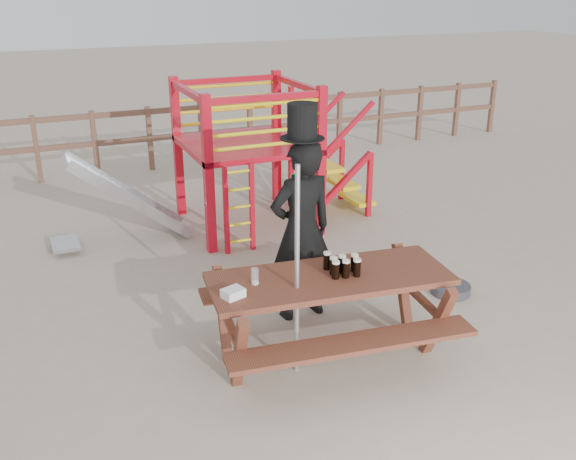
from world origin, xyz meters
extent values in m
plane|color=tan|center=(0.00, 0.00, 0.00)|extent=(60.00, 60.00, 0.00)
cube|color=brown|center=(0.00, 7.00, 1.10)|extent=(15.00, 0.06, 0.10)
cube|color=brown|center=(0.00, 7.00, 0.60)|extent=(15.00, 0.06, 0.10)
cube|color=brown|center=(-2.50, 7.00, 0.60)|extent=(0.09, 0.09, 1.20)
cube|color=brown|center=(-1.50, 7.00, 0.60)|extent=(0.09, 0.09, 1.20)
cube|color=brown|center=(-0.50, 7.00, 0.60)|extent=(0.09, 0.09, 1.20)
cube|color=brown|center=(0.50, 7.00, 0.60)|extent=(0.09, 0.09, 1.20)
cube|color=brown|center=(1.50, 7.00, 0.60)|extent=(0.09, 0.09, 1.20)
cube|color=brown|center=(2.50, 7.00, 0.60)|extent=(0.09, 0.09, 1.20)
cube|color=brown|center=(3.50, 7.00, 0.60)|extent=(0.09, 0.09, 1.20)
cube|color=brown|center=(4.50, 7.00, 0.60)|extent=(0.09, 0.09, 1.20)
cube|color=brown|center=(5.50, 7.00, 0.60)|extent=(0.09, 0.09, 1.20)
cube|color=brown|center=(6.50, 7.00, 0.60)|extent=(0.09, 0.09, 1.20)
cube|color=brown|center=(7.50, 7.00, 0.60)|extent=(0.09, 0.09, 1.20)
cube|color=red|center=(-0.60, 2.80, 1.05)|extent=(0.12, 0.12, 2.10)
cube|color=red|center=(1.00, 2.80, 1.05)|extent=(0.12, 0.12, 2.10)
cube|color=red|center=(-0.60, 4.40, 1.05)|extent=(0.12, 0.12, 2.10)
cube|color=red|center=(1.00, 4.40, 1.05)|extent=(0.12, 0.12, 2.10)
cube|color=red|center=(0.20, 3.60, 1.20)|extent=(1.72, 1.72, 0.08)
cube|color=red|center=(0.20, 2.80, 2.00)|extent=(1.60, 0.08, 0.08)
cube|color=red|center=(0.20, 4.40, 2.00)|extent=(1.60, 0.08, 0.08)
cube|color=red|center=(-0.60, 3.60, 2.00)|extent=(0.08, 1.60, 0.08)
cube|color=red|center=(1.00, 3.60, 2.00)|extent=(0.08, 1.60, 0.08)
cylinder|color=yellow|center=(0.20, 2.80, 1.38)|extent=(1.50, 0.05, 0.05)
cylinder|color=yellow|center=(0.20, 4.40, 1.38)|extent=(1.50, 0.05, 0.05)
cylinder|color=yellow|center=(0.20, 2.80, 1.56)|extent=(1.50, 0.05, 0.05)
cylinder|color=yellow|center=(0.20, 4.40, 1.56)|extent=(1.50, 0.05, 0.05)
cylinder|color=yellow|center=(0.20, 2.80, 1.74)|extent=(1.50, 0.05, 0.05)
cylinder|color=yellow|center=(0.20, 4.40, 1.74)|extent=(1.50, 0.05, 0.05)
cylinder|color=yellow|center=(0.20, 2.80, 1.92)|extent=(1.50, 0.05, 0.05)
cylinder|color=yellow|center=(0.20, 4.40, 1.92)|extent=(1.50, 0.05, 0.05)
cube|color=red|center=(-0.43, 2.65, 0.60)|extent=(0.06, 0.06, 1.20)
cube|color=red|center=(-0.07, 2.65, 0.60)|extent=(0.06, 0.06, 1.20)
cylinder|color=yellow|center=(-0.25, 2.65, 0.15)|extent=(0.36, 0.04, 0.04)
cylinder|color=yellow|center=(-0.25, 2.65, 0.39)|extent=(0.36, 0.04, 0.04)
cylinder|color=yellow|center=(-0.25, 2.65, 0.63)|extent=(0.36, 0.04, 0.04)
cylinder|color=yellow|center=(-0.25, 2.65, 0.87)|extent=(0.36, 0.04, 0.04)
cylinder|color=yellow|center=(-0.25, 2.65, 1.11)|extent=(0.36, 0.04, 0.04)
cube|color=yellow|center=(1.15, 3.60, 1.08)|extent=(0.30, 0.90, 0.06)
cube|color=yellow|center=(1.43, 3.60, 0.78)|extent=(0.30, 0.90, 0.06)
cube|color=yellow|center=(1.71, 3.60, 0.48)|extent=(0.30, 0.90, 0.06)
cube|color=yellow|center=(1.99, 3.60, 0.18)|extent=(0.30, 0.90, 0.06)
cube|color=red|center=(1.55, 3.15, 0.60)|extent=(0.95, 0.08, 0.86)
cube|color=red|center=(1.55, 4.05, 0.60)|extent=(0.95, 0.08, 0.86)
cube|color=silver|center=(-1.50, 3.60, 0.62)|extent=(1.53, 0.55, 1.21)
cube|color=silver|center=(-1.50, 3.33, 0.66)|extent=(1.58, 0.04, 1.28)
cube|color=silver|center=(-1.50, 3.87, 0.66)|extent=(1.58, 0.04, 1.28)
cube|color=silver|center=(-2.40, 3.60, 0.10)|extent=(0.35, 0.55, 0.05)
cube|color=brown|center=(-0.31, -0.10, 0.84)|extent=(2.32, 1.09, 0.06)
cube|color=brown|center=(-0.39, -0.71, 0.50)|extent=(2.26, 0.57, 0.04)
cube|color=brown|center=(-0.24, 0.51, 0.50)|extent=(2.26, 0.57, 0.04)
cube|color=brown|center=(-1.26, 0.01, 0.40)|extent=(0.25, 1.34, 0.81)
cube|color=brown|center=(0.63, -0.21, 0.40)|extent=(0.25, 1.34, 0.81)
imported|color=black|center=(-0.21, 0.77, 0.98)|extent=(0.75, 0.53, 1.95)
cube|color=#0C8426|center=(-0.23, 0.93, 1.21)|extent=(0.08, 0.03, 0.46)
cylinder|color=black|center=(-0.21, 0.77, 1.96)|extent=(0.44, 0.44, 0.01)
cylinder|color=black|center=(-0.21, 0.77, 2.14)|extent=(0.30, 0.30, 0.34)
cube|color=white|center=(-0.22, 0.92, 2.25)|extent=(0.16, 0.02, 0.04)
cylinder|color=#B2B2B7|center=(-0.69, -0.19, 1.00)|extent=(0.04, 0.04, 2.00)
cylinder|color=#36373B|center=(1.60, 0.53, 0.05)|extent=(0.46, 0.46, 0.11)
cylinder|color=#36373B|center=(1.60, 0.53, 0.15)|extent=(0.05, 0.05, 0.09)
cube|color=white|center=(-1.27, -0.15, 0.91)|extent=(0.21, 0.19, 0.08)
cylinder|color=black|center=(-0.29, -0.17, 0.94)|extent=(0.07, 0.07, 0.15)
cylinder|color=#F6EBC9|center=(-0.29, -0.17, 1.03)|extent=(0.07, 0.07, 0.02)
cylinder|color=black|center=(-0.20, -0.18, 0.94)|extent=(0.07, 0.07, 0.15)
cylinder|color=#F6EBC9|center=(-0.20, -0.18, 1.03)|extent=(0.07, 0.07, 0.02)
cylinder|color=black|center=(-0.09, -0.20, 0.94)|extent=(0.07, 0.07, 0.15)
cylinder|color=#F6EBC9|center=(-0.09, -0.20, 1.03)|extent=(0.07, 0.07, 0.02)
cylinder|color=black|center=(-0.27, -0.08, 0.94)|extent=(0.07, 0.07, 0.15)
cylinder|color=#F6EBC9|center=(-0.27, -0.08, 1.03)|extent=(0.07, 0.07, 0.02)
cylinder|color=black|center=(-0.18, -0.08, 0.94)|extent=(0.07, 0.07, 0.15)
cylinder|color=#F6EBC9|center=(-0.18, -0.08, 1.03)|extent=(0.07, 0.07, 0.02)
cylinder|color=black|center=(-0.06, -0.10, 0.94)|extent=(0.07, 0.07, 0.15)
cylinder|color=#F6EBC9|center=(-0.06, -0.10, 1.03)|extent=(0.07, 0.07, 0.02)
cylinder|color=black|center=(-0.28, 0.04, 0.94)|extent=(0.07, 0.07, 0.15)
cylinder|color=#F6EBC9|center=(-0.28, 0.04, 1.03)|extent=(0.07, 0.07, 0.02)
cylinder|color=silver|center=(-1.01, 0.02, 0.94)|extent=(0.07, 0.07, 0.15)
cylinder|color=#F6EBC9|center=(-1.01, 0.02, 0.88)|extent=(0.06, 0.06, 0.02)
camera|label=1|loc=(-2.78, -4.85, 3.45)|focal=40.00mm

